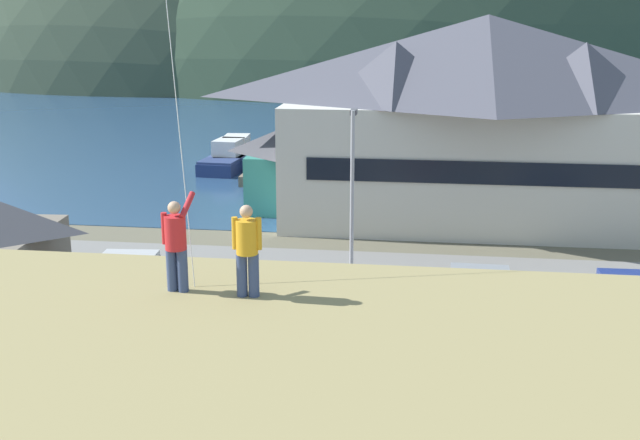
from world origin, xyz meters
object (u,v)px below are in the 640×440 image
(moored_boat_outer_mooring, at_px, (328,157))
(storage_shed_waterside, at_px, (298,164))
(parked_car_lone_by_shed, at_px, (126,277))
(parking_light_pole, at_px, (352,186))
(harbor_lodge, at_px, (484,113))
(moored_boat_wharfside, at_px, (231,158))
(parked_car_front_row_end, at_px, (442,365))
(parked_car_back_row_left, at_px, (482,293))
(parked_car_mid_row_center, at_px, (633,299))
(person_kite_flyer, at_px, (176,242))
(person_companion, at_px, (247,248))
(wharf_dock, at_px, (279,166))
(moored_boat_inner_slip, at_px, (238,154))
(parked_car_mid_row_near, at_px, (253,294))
(parked_car_mid_row_far, at_px, (184,357))

(moored_boat_outer_mooring, bearing_deg, storage_shed_waterside, -90.76)
(parked_car_lone_by_shed, distance_m, parking_light_pole, 9.46)
(harbor_lodge, bearing_deg, moored_boat_wharfside, 143.61)
(parked_car_front_row_end, bearing_deg, storage_shed_waterside, 109.39)
(parked_car_back_row_left, xyz_separation_m, parked_car_mid_row_center, (5.27, 0.11, 0.00))
(moored_boat_outer_mooring, relative_size, parked_car_back_row_left, 1.38)
(moored_boat_wharfside, xyz_separation_m, person_kite_flyer, (9.17, -40.57, 5.97))
(moored_boat_wharfside, xyz_separation_m, person_companion, (10.55, -40.68, 5.96))
(person_companion, bearing_deg, parked_car_mid_row_center, 52.13)
(wharf_dock, height_order, parking_light_pole, parking_light_pole)
(person_kite_flyer, bearing_deg, moored_boat_inner_slip, 102.14)
(moored_boat_wharfside, distance_m, moored_boat_inner_slip, 1.84)
(parked_car_mid_row_near, xyz_separation_m, parked_car_mid_row_center, (13.44, 1.25, 0.00))
(harbor_lodge, relative_size, wharf_dock, 1.86)
(storage_shed_waterside, bearing_deg, parked_car_back_row_left, -59.61)
(wharf_dock, bearing_deg, parking_light_pole, -72.60)
(harbor_lodge, distance_m, parked_car_lone_by_shed, 20.92)
(harbor_lodge, distance_m, parked_car_mid_row_near, 18.78)
(moored_boat_wharfside, height_order, person_companion, person_companion)
(storage_shed_waterside, distance_m, parking_light_pole, 13.42)
(harbor_lodge, height_order, parking_light_pole, harbor_lodge)
(parking_light_pole, relative_size, person_companion, 4.08)
(harbor_lodge, bearing_deg, parked_car_mid_row_far, -114.90)
(storage_shed_waterside, bearing_deg, parked_car_lone_by_shed, -104.75)
(parking_light_pole, relative_size, person_kite_flyer, 3.82)
(parked_car_lone_by_shed, bearing_deg, parked_car_mid_row_near, -12.93)
(moored_boat_wharfside, bearing_deg, parked_car_mid_row_near, -74.53)
(harbor_lodge, bearing_deg, storage_shed_waterside, 173.67)
(storage_shed_waterside, height_order, parked_car_back_row_left, storage_shed_waterside)
(wharf_dock, distance_m, parked_car_lone_by_shed, 26.47)
(parked_car_lone_by_shed, xyz_separation_m, person_companion, (7.98, -13.70, 5.61))
(parked_car_lone_by_shed, bearing_deg, parked_car_mid_row_far, -56.90)
(wharf_dock, distance_m, parked_car_mid_row_far, 33.29)
(parked_car_back_row_left, distance_m, parked_car_mid_row_center, 5.27)
(parked_car_back_row_left, bearing_deg, moored_boat_inner_slip, 118.85)
(parking_light_pole, bearing_deg, person_kite_flyer, -96.08)
(harbor_lodge, xyz_separation_m, wharf_dock, (-13.16, 11.84, -5.41))
(moored_boat_wharfside, height_order, moored_boat_outer_mooring, same)
(wharf_dock, distance_m, parked_car_front_row_end, 34.43)
(parked_car_back_row_left, height_order, parked_car_mid_row_near, same)
(wharf_dock, height_order, parked_car_lone_by_shed, parked_car_lone_by_shed)
(storage_shed_waterside, height_order, moored_boat_wharfside, storage_shed_waterside)
(moored_boat_outer_mooring, distance_m, person_kite_flyer, 42.35)
(parked_car_lone_by_shed, height_order, person_companion, person_companion)
(parked_car_mid_row_center, bearing_deg, parked_car_front_row_end, -137.23)
(parked_car_lone_by_shed, relative_size, parked_car_mid_row_far, 1.00)
(parked_car_back_row_left, relative_size, parked_car_mid_row_far, 0.98)
(storage_shed_waterside, bearing_deg, parked_car_mid_row_near, -86.30)
(moored_boat_inner_slip, relative_size, parked_car_mid_row_center, 1.86)
(parked_car_back_row_left, height_order, parking_light_pole, parking_light_pole)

